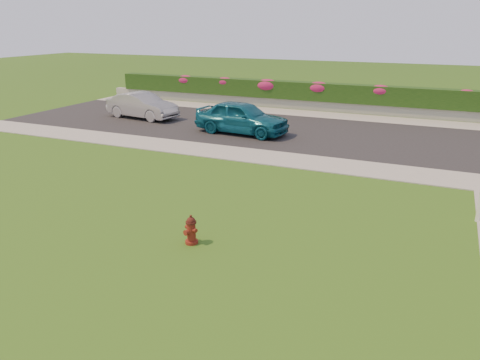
% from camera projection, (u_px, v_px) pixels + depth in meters
% --- Properties ---
extents(ground, '(120.00, 120.00, 0.00)m').
position_uv_depth(ground, '(195.00, 264.00, 10.71)').
color(ground, black).
rests_on(ground, ground).
extents(street_far, '(26.00, 8.00, 0.04)m').
position_uv_depth(street_far, '(241.00, 127.00, 24.75)').
color(street_far, black).
rests_on(street_far, ground).
extents(sidewalk_far, '(24.00, 2.00, 0.04)m').
position_uv_depth(sidewalk_far, '(175.00, 146.00, 20.80)').
color(sidewalk_far, gray).
rests_on(sidewalk_far, ground).
extents(sidewalk_beyond, '(34.00, 2.00, 0.04)m').
position_uv_depth(sidewalk_beyond, '(337.00, 116.00, 27.55)').
color(sidewalk_beyond, gray).
rests_on(sidewalk_beyond, ground).
extents(retaining_wall, '(34.00, 0.40, 0.60)m').
position_uv_depth(retaining_wall, '(343.00, 107.00, 28.76)').
color(retaining_wall, gray).
rests_on(retaining_wall, ground).
extents(hedge, '(32.00, 0.90, 1.10)m').
position_uv_depth(hedge, '(344.00, 93.00, 28.58)').
color(hedge, black).
rests_on(hedge, retaining_wall).
extents(fire_hydrant, '(0.39, 0.37, 0.76)m').
position_uv_depth(fire_hydrant, '(191.00, 230.00, 11.62)').
color(fire_hydrant, '#53170C').
rests_on(fire_hydrant, ground).
extents(sedan_teal, '(4.85, 2.33, 1.60)m').
position_uv_depth(sedan_teal, '(242.00, 117.00, 22.93)').
color(sedan_teal, '#0D5168').
rests_on(sedan_teal, street_far).
extents(sedan_silver, '(4.51, 2.09, 1.43)m').
position_uv_depth(sedan_silver, '(142.00, 106.00, 26.65)').
color(sedan_silver, '#94959B').
rests_on(sedan_silver, street_far).
extents(flower_clump_a, '(1.31, 0.84, 0.65)m').
position_uv_depth(flower_clump_a, '(186.00, 80.00, 32.64)').
color(flower_clump_a, '#B01E62').
rests_on(flower_clump_a, hedge).
extents(flower_clump_b, '(1.22, 0.79, 0.61)m').
position_uv_depth(flower_clump_b, '(225.00, 82.00, 31.47)').
color(flower_clump_b, '#B01E62').
rests_on(flower_clump_b, hedge).
extents(flower_clump_c, '(1.56, 1.00, 0.78)m').
position_uv_depth(flower_clump_c, '(267.00, 85.00, 30.32)').
color(flower_clump_c, '#B01E62').
rests_on(flower_clump_c, hedge).
extents(flower_clump_d, '(1.44, 0.93, 0.72)m').
position_uv_depth(flower_clump_d, '(319.00, 88.00, 29.01)').
color(flower_clump_d, '#B01E62').
rests_on(flower_clump_d, hedge).
extents(flower_clump_e, '(1.32, 0.85, 0.66)m').
position_uv_depth(flower_clump_e, '(380.00, 91.00, 27.58)').
color(flower_clump_e, '#B01E62').
rests_on(flower_clump_e, hedge).
extents(flower_clump_f, '(1.07, 0.69, 0.53)m').
position_uv_depth(flower_clump_f, '(466.00, 94.00, 25.80)').
color(flower_clump_f, '#B01E62').
rests_on(flower_clump_f, hedge).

